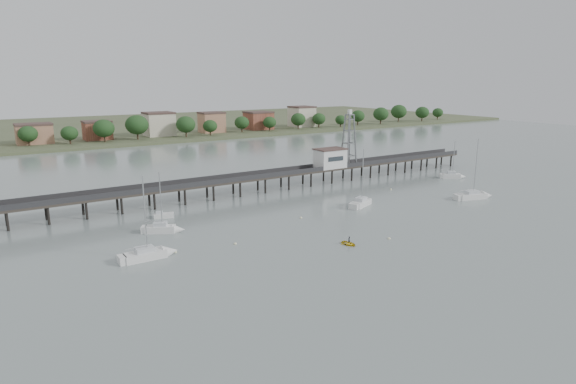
% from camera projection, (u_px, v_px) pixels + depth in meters
% --- Properties ---
extents(ground_plane, '(500.00, 500.00, 0.00)m').
position_uv_depth(ground_plane, '(446.00, 274.00, 69.97)').
color(ground_plane, slate).
rests_on(ground_plane, ground).
extents(pier, '(150.00, 5.00, 5.50)m').
position_uv_depth(pier, '(249.00, 179.00, 118.15)').
color(pier, '#2D2823').
rests_on(pier, ground).
extents(pier_building, '(8.40, 5.40, 5.30)m').
position_uv_depth(pier_building, '(330.00, 158.00, 130.67)').
color(pier_building, silver).
rests_on(pier_building, ground).
extents(lattice_tower, '(3.20, 3.20, 15.50)m').
position_uv_depth(lattice_tower, '(349.00, 140.00, 133.08)').
color(lattice_tower, slate).
rests_on(lattice_tower, ground).
extents(sailboat_e, '(6.63, 5.44, 11.24)m').
position_uv_depth(sailboat_e, '(454.00, 176.00, 137.13)').
color(sailboat_e, white).
rests_on(sailboat_e, ground).
extents(sailboat_c, '(8.54, 5.38, 13.62)m').
position_uv_depth(sailboat_c, '(363.00, 202.00, 108.20)').
color(sailboat_c, white).
rests_on(sailboat_c, ground).
extents(sailboat_a, '(8.60, 2.60, 14.12)m').
position_uv_depth(sailboat_a, '(154.00, 254.00, 76.40)').
color(sailboat_a, white).
rests_on(sailboat_a, ground).
extents(sailboat_b, '(7.27, 5.33, 11.94)m').
position_uv_depth(sailboat_b, '(166.00, 229.00, 88.88)').
color(sailboat_b, white).
rests_on(sailboat_b, ground).
extents(sailboat_d, '(9.54, 5.21, 15.04)m').
position_uv_depth(sailboat_d, '(477.00, 196.00, 114.06)').
color(sailboat_d, white).
rests_on(sailboat_d, ground).
extents(white_tender, '(4.30, 2.90, 1.55)m').
position_uv_depth(white_tender, '(163.00, 215.00, 98.25)').
color(white_tender, white).
rests_on(white_tender, ground).
extents(yellow_dinghy, '(2.19, 0.95, 2.96)m').
position_uv_depth(yellow_dinghy, '(349.00, 245.00, 82.44)').
color(yellow_dinghy, yellow).
rests_on(yellow_dinghy, ground).
extents(dinghy_occupant, '(0.79, 1.30, 0.29)m').
position_uv_depth(dinghy_occupant, '(349.00, 245.00, 82.44)').
color(dinghy_occupant, black).
rests_on(dinghy_occupant, ground).
extents(mooring_buoys, '(62.96, 28.55, 0.39)m').
position_uv_depth(mooring_buoys, '(308.00, 224.00, 93.60)').
color(mooring_buoys, '#F5F4BE').
rests_on(mooring_buoys, ground).
extents(far_shore, '(500.00, 170.00, 10.40)m').
position_uv_depth(far_shore, '(95.00, 128.00, 265.81)').
color(far_shore, '#475133').
rests_on(far_shore, ground).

